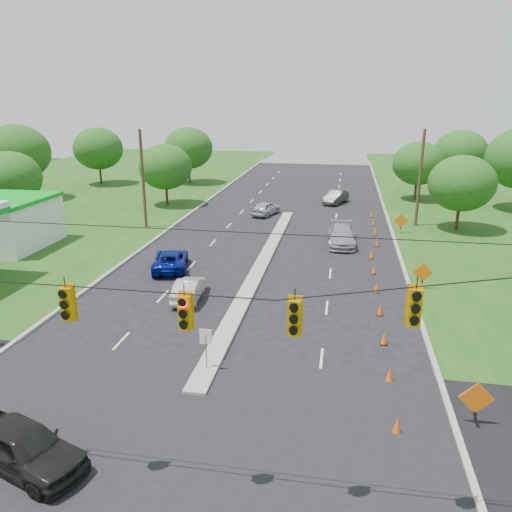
# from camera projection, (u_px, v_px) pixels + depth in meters

# --- Properties ---
(ground) EXTENTS (160.00, 160.00, 0.00)m
(ground) POSITION_uv_depth(u_px,v_px,m) (159.00, 463.00, 16.65)
(ground) COLOR black
(ground) RESTS_ON ground
(cross_street) EXTENTS (160.00, 14.00, 0.02)m
(cross_street) POSITION_uv_depth(u_px,v_px,m) (159.00, 463.00, 16.65)
(cross_street) COLOR black
(cross_street) RESTS_ON ground
(curb_left) EXTENTS (0.25, 110.00, 0.16)m
(curb_left) POSITION_uv_depth(u_px,v_px,m) (171.00, 229.00, 46.48)
(curb_left) COLOR gray
(curb_left) RESTS_ON ground
(curb_right) EXTENTS (0.25, 110.00, 0.16)m
(curb_right) POSITION_uv_depth(u_px,v_px,m) (394.00, 239.00, 43.12)
(curb_right) COLOR gray
(curb_right) RESTS_ON ground
(median) EXTENTS (1.00, 34.00, 0.18)m
(median) POSITION_uv_depth(u_px,v_px,m) (262.00, 265.00, 36.36)
(median) COLOR gray
(median) RESTS_ON ground
(median_sign) EXTENTS (0.55, 0.06, 2.05)m
(median_sign) POSITION_uv_depth(u_px,v_px,m) (206.00, 342.00, 21.84)
(median_sign) COLOR gray
(median_sign) RESTS_ON ground
(signal_span) EXTENTS (25.60, 0.32, 9.00)m
(signal_span) POSITION_uv_depth(u_px,v_px,m) (134.00, 343.00, 14.22)
(signal_span) COLOR #422D1C
(signal_span) RESTS_ON ground
(utility_pole_far_left) EXTENTS (0.28, 0.28, 9.00)m
(utility_pole_far_left) POSITION_uv_depth(u_px,v_px,m) (143.00, 180.00, 45.51)
(utility_pole_far_left) COLOR #422D1C
(utility_pole_far_left) RESTS_ON ground
(utility_pole_far_right) EXTENTS (0.28, 0.28, 9.00)m
(utility_pole_far_right) POSITION_uv_depth(u_px,v_px,m) (420.00, 179.00, 46.05)
(utility_pole_far_right) COLOR #422D1C
(utility_pole_far_right) RESTS_ON ground
(cone_0) EXTENTS (0.32, 0.32, 0.70)m
(cone_0) POSITION_uv_depth(u_px,v_px,m) (397.00, 425.00, 18.04)
(cone_0) COLOR #FF570C
(cone_0) RESTS_ON ground
(cone_1) EXTENTS (0.32, 0.32, 0.70)m
(cone_1) POSITION_uv_depth(u_px,v_px,m) (390.00, 375.00, 21.32)
(cone_1) COLOR #FF570C
(cone_1) RESTS_ON ground
(cone_2) EXTENTS (0.32, 0.32, 0.70)m
(cone_2) POSITION_uv_depth(u_px,v_px,m) (384.00, 338.00, 24.61)
(cone_2) COLOR #FF570C
(cone_2) RESTS_ON ground
(cone_3) EXTENTS (0.32, 0.32, 0.70)m
(cone_3) POSITION_uv_depth(u_px,v_px,m) (380.00, 309.00, 27.89)
(cone_3) COLOR #FF570C
(cone_3) RESTS_ON ground
(cone_4) EXTENTS (0.32, 0.32, 0.70)m
(cone_4) POSITION_uv_depth(u_px,v_px,m) (377.00, 287.00, 31.18)
(cone_4) COLOR #FF570C
(cone_4) RESTS_ON ground
(cone_5) EXTENTS (0.32, 0.32, 0.70)m
(cone_5) POSITION_uv_depth(u_px,v_px,m) (374.00, 269.00, 34.46)
(cone_5) COLOR #FF570C
(cone_5) RESTS_ON ground
(cone_6) EXTENTS (0.32, 0.32, 0.70)m
(cone_6) POSITION_uv_depth(u_px,v_px,m) (372.00, 254.00, 37.74)
(cone_6) COLOR #FF570C
(cone_6) RESTS_ON ground
(cone_7) EXTENTS (0.32, 0.32, 0.70)m
(cone_7) POSITION_uv_depth(u_px,v_px,m) (377.00, 242.00, 40.93)
(cone_7) COLOR #FF570C
(cone_7) RESTS_ON ground
(cone_8) EXTENTS (0.32, 0.32, 0.70)m
(cone_8) POSITION_uv_depth(u_px,v_px,m) (375.00, 231.00, 44.21)
(cone_8) COLOR #FF570C
(cone_8) RESTS_ON ground
(cone_9) EXTENTS (0.32, 0.32, 0.70)m
(cone_9) POSITION_uv_depth(u_px,v_px,m) (373.00, 222.00, 47.50)
(cone_9) COLOR #FF570C
(cone_9) RESTS_ON ground
(cone_10) EXTENTS (0.32, 0.32, 0.70)m
(cone_10) POSITION_uv_depth(u_px,v_px,m) (372.00, 214.00, 50.78)
(cone_10) COLOR #FF570C
(cone_10) RESTS_ON ground
(work_sign_0) EXTENTS (1.27, 0.58, 1.37)m
(work_sign_0) POSITION_uv_depth(u_px,v_px,m) (476.00, 400.00, 18.28)
(work_sign_0) COLOR black
(work_sign_0) RESTS_ON ground
(work_sign_1) EXTENTS (1.27, 0.58, 1.37)m
(work_sign_1) POSITION_uv_depth(u_px,v_px,m) (423.00, 273.00, 31.42)
(work_sign_1) COLOR black
(work_sign_1) RESTS_ON ground
(work_sign_2) EXTENTS (1.27, 0.58, 1.37)m
(work_sign_2) POSITION_uv_depth(u_px,v_px,m) (401.00, 221.00, 44.55)
(work_sign_2) COLOR black
(work_sign_2) RESTS_ON ground
(tree_2) EXTENTS (5.88, 5.88, 6.86)m
(tree_2) POSITION_uv_depth(u_px,v_px,m) (10.00, 178.00, 47.80)
(tree_2) COLOR black
(tree_2) RESTS_ON ground
(tree_3) EXTENTS (7.56, 7.56, 8.82)m
(tree_3) POSITION_uv_depth(u_px,v_px,m) (17.00, 153.00, 57.81)
(tree_3) COLOR black
(tree_3) RESTS_ON ground
(tree_4) EXTENTS (6.72, 6.72, 7.84)m
(tree_4) POSITION_uv_depth(u_px,v_px,m) (98.00, 149.00, 68.59)
(tree_4) COLOR black
(tree_4) RESTS_ON ground
(tree_5) EXTENTS (5.88, 5.88, 6.86)m
(tree_5) POSITION_uv_depth(u_px,v_px,m) (165.00, 167.00, 55.19)
(tree_5) COLOR black
(tree_5) RESTS_ON ground
(tree_6) EXTENTS (6.72, 6.72, 7.84)m
(tree_6) POSITION_uv_depth(u_px,v_px,m) (188.00, 148.00, 69.41)
(tree_6) COLOR black
(tree_6) RESTS_ON ground
(tree_9) EXTENTS (5.88, 5.88, 6.86)m
(tree_9) POSITION_uv_depth(u_px,v_px,m) (462.00, 183.00, 44.58)
(tree_9) COLOR black
(tree_9) RESTS_ON ground
(tree_11) EXTENTS (6.72, 6.72, 7.84)m
(tree_11) POSITION_uv_depth(u_px,v_px,m) (460.00, 153.00, 63.43)
(tree_11) COLOR black
(tree_11) RESTS_ON ground
(tree_12) EXTENTS (5.88, 5.88, 6.86)m
(tree_12) POSITION_uv_depth(u_px,v_px,m) (418.00, 163.00, 58.05)
(tree_12) COLOR black
(tree_12) RESTS_ON ground
(black_sedan) EXTENTS (5.01, 3.29, 1.59)m
(black_sedan) POSITION_uv_depth(u_px,v_px,m) (24.00, 446.00, 16.27)
(black_sedan) COLOR black
(black_sedan) RESTS_ON ground
(white_sedan) EXTENTS (1.66, 4.07, 1.31)m
(white_sedan) POSITION_uv_depth(u_px,v_px,m) (189.00, 289.00, 30.06)
(white_sedan) COLOR #BEA8AE
(white_sedan) RESTS_ON ground
(blue_pickup) EXTENTS (3.45, 5.35, 1.37)m
(blue_pickup) POSITION_uv_depth(u_px,v_px,m) (171.00, 260.00, 35.33)
(blue_pickup) COLOR #031075
(blue_pickup) RESTS_ON ground
(silver_car_far) EXTENTS (2.38, 5.47, 1.57)m
(silver_car_far) POSITION_uv_depth(u_px,v_px,m) (342.00, 236.00, 41.18)
(silver_car_far) COLOR #9692A0
(silver_car_far) RESTS_ON ground
(silver_car_oncoming) EXTENTS (2.90, 4.52, 1.43)m
(silver_car_oncoming) POSITION_uv_depth(u_px,v_px,m) (266.00, 208.00, 51.67)
(silver_car_oncoming) COLOR #A8A4B9
(silver_car_oncoming) RESTS_ON ground
(dark_car_receding) EXTENTS (3.08, 4.85, 1.51)m
(dark_car_receding) POSITION_uv_depth(u_px,v_px,m) (336.00, 197.00, 57.37)
(dark_car_receding) COLOR #2B2A29
(dark_car_receding) RESTS_ON ground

